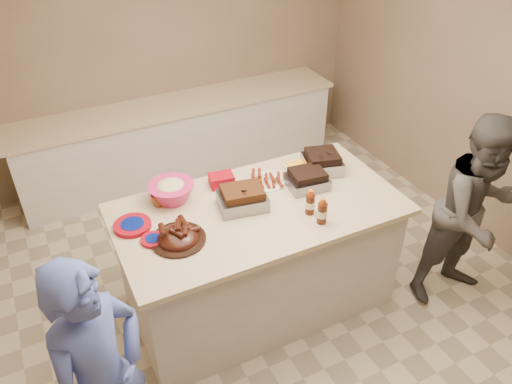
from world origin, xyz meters
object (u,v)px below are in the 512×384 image
bbq_bottle_b (321,222)px  mustard_bottle (229,211)px  coleslaw_bowl (172,200)px  guest_gray (452,288)px  plastic_cup (159,205)px  rib_platter (179,240)px  roasting_pan (321,170)px  island (259,301)px  bbq_bottle_a (309,213)px

bbq_bottle_b → mustard_bottle: 0.66m
coleslaw_bowl → bbq_bottle_b: coleslaw_bowl is taller
guest_gray → plastic_cup: bearing=159.5°
rib_platter → guest_gray: 2.51m
rib_platter → mustard_bottle: bearing=18.3°
roasting_pan → mustard_bottle: size_ratio=2.67×
bbq_bottle_b → coleslaw_bowl: bearing=139.1°
island → plastic_cup: 1.24m
bbq_bottle_b → mustard_bottle: bbq_bottle_b is taller
coleslaw_bowl → bbq_bottle_b: (0.84, -0.73, 0.00)m
bbq_bottle_a → bbq_bottle_b: size_ratio=0.97×
roasting_pan → plastic_cup: bearing=-170.3°
mustard_bottle → rib_platter: bearing=-161.7°
roasting_pan → bbq_bottle_a: size_ratio=1.45×
mustard_bottle → guest_gray: size_ratio=0.07×
island → bbq_bottle_b: bbq_bottle_b is taller
island → coleslaw_bowl: coleslaw_bowl is taller
rib_platter → guest_gray: rib_platter is taller
coleslaw_bowl → roasting_pan: bearing=-7.4°
roasting_pan → plastic_cup: roasting_pan is taller
roasting_pan → coleslaw_bowl: 1.23m
bbq_bottle_a → mustard_bottle: 0.58m
mustard_bottle → plastic_cup: size_ratio=1.00×
rib_platter → roasting_pan: rib_platter is taller
roasting_pan → guest_gray: size_ratio=0.17×
plastic_cup → guest_gray: 2.63m
roasting_pan → bbq_bottle_b: 0.68m
rib_platter → coleslaw_bowl: size_ratio=1.09×
rib_platter → bbq_bottle_a: (0.94, -0.14, 0.00)m
rib_platter → bbq_bottle_b: size_ratio=1.83×
bbq_bottle_a → island: bearing=141.2°
island → bbq_bottle_b: size_ratio=10.33×
roasting_pan → plastic_cup: size_ratio=2.67×
plastic_cup → mustard_bottle: bearing=-34.3°
rib_platter → bbq_bottle_a: bbq_bottle_a is taller
roasting_pan → plastic_cup: 1.34m
island → coleslaw_bowl: 1.19m
bbq_bottle_a → plastic_cup: 1.10m
mustard_bottle → plastic_cup: bearing=145.7°
coleslaw_bowl → plastic_cup: 0.11m
island → guest_gray: (1.58, -0.63, 0.00)m
guest_gray → rib_platter: bearing=169.6°
roasting_pan → bbq_bottle_b: bbq_bottle_b is taller
bbq_bottle_a → guest_gray: size_ratio=0.12×
bbq_bottle_a → bbq_bottle_b: (0.02, -0.13, 0.00)m
island → roasting_pan: bearing=17.8°
bbq_bottle_b → guest_gray: bbq_bottle_b is taller
roasting_pan → coleslaw_bowl: bearing=-171.9°
bbq_bottle_b → guest_gray: 1.64m
plastic_cup → bbq_bottle_b: bearing=-36.6°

